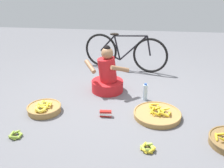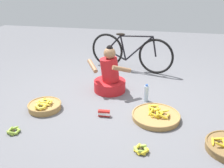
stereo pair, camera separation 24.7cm
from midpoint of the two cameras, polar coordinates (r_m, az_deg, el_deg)
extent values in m
plane|color=slate|center=(3.98, -1.44, -3.46)|extent=(10.00, 10.00, 0.00)
cylinder|color=red|center=(4.23, -2.69, -0.41)|extent=(0.52, 0.52, 0.18)
cylinder|color=red|center=(4.12, -2.77, 3.16)|extent=(0.33, 0.29, 0.41)
sphere|color=#9E704C|center=(4.03, -2.84, 6.84)|extent=(0.19, 0.19, 0.19)
sphere|color=black|center=(4.01, -2.87, 7.88)|extent=(0.10, 0.10, 0.10)
cylinder|color=#9E704C|center=(4.07, -6.63, 3.88)|extent=(0.24, 0.29, 0.16)
cylinder|color=#9E704C|center=(3.94, -0.03, 3.38)|extent=(0.30, 0.21, 0.16)
torus|color=black|center=(5.27, -3.81, 7.49)|extent=(0.68, 0.20, 0.68)
torus|color=black|center=(4.96, 7.10, 6.28)|extent=(0.68, 0.20, 0.68)
cylinder|color=black|center=(5.01, 3.30, 7.95)|extent=(0.54, 0.16, 0.55)
cylinder|color=black|center=(5.12, -0.22, 8.03)|extent=(0.15, 0.07, 0.49)
cylinder|color=black|center=(4.97, 2.69, 10.67)|extent=(0.64, 0.18, 0.08)
cylinder|color=black|center=(5.21, -1.72, 6.47)|extent=(0.42, 0.13, 0.18)
cylinder|color=black|center=(5.17, -2.37, 9.07)|extent=(0.31, 0.11, 0.35)
cylinder|color=black|center=(4.91, 6.75, 8.42)|extent=(0.12, 0.06, 0.38)
ellipsoid|color=black|center=(5.07, -0.87, 11.03)|extent=(0.18, 0.08, 0.05)
cylinder|color=#A87F47|center=(3.55, 8.07, -6.85)|extent=(0.64, 0.64, 0.06)
torus|color=#A87F47|center=(3.54, 8.10, -6.42)|extent=(0.65, 0.65, 0.02)
ellipsoid|color=yellow|center=(3.50, 10.73, -6.38)|extent=(0.06, 0.16, 0.08)
ellipsoid|color=yellow|center=(3.57, 9.66, -5.64)|extent=(0.16, 0.05, 0.08)
ellipsoid|color=yellow|center=(3.50, 8.45, -6.34)|extent=(0.05, 0.16, 0.06)
ellipsoid|color=yellow|center=(3.44, 9.55, -6.73)|extent=(0.16, 0.05, 0.09)
sphere|color=#382D19|center=(3.51, 9.59, -6.28)|extent=(0.03, 0.03, 0.03)
ellipsoid|color=yellow|center=(3.64, 8.32, -4.99)|extent=(0.06, 0.13, 0.07)
ellipsoid|color=yellow|center=(3.70, 7.65, -4.50)|extent=(0.13, 0.06, 0.05)
ellipsoid|color=yellow|center=(3.65, 6.57, -4.92)|extent=(0.05, 0.13, 0.05)
ellipsoid|color=yellow|center=(3.60, 7.33, -5.27)|extent=(0.13, 0.05, 0.07)
sphere|color=#382D19|center=(3.65, 7.46, -4.87)|extent=(0.03, 0.03, 0.03)
ellipsoid|color=gold|center=(3.53, 9.20, -6.03)|extent=(0.06, 0.16, 0.08)
ellipsoid|color=gold|center=(3.56, 8.86, -5.80)|extent=(0.13, 0.13, 0.06)
ellipsoid|color=gold|center=(3.57, 7.90, -5.49)|extent=(0.16, 0.05, 0.09)
ellipsoid|color=gold|center=(3.53, 7.05, -5.77)|extent=(0.10, 0.15, 0.08)
ellipsoid|color=gold|center=(3.49, 6.99, -6.37)|extent=(0.08, 0.16, 0.05)
ellipsoid|color=gold|center=(3.45, 7.78, -6.62)|extent=(0.16, 0.07, 0.08)
ellipsoid|color=gold|center=(3.47, 8.92, -6.55)|extent=(0.13, 0.13, 0.07)
sphere|color=#382D19|center=(3.51, 8.07, -6.17)|extent=(0.03, 0.03, 0.03)
ellipsoid|color=gold|center=(3.22, 21.14, -10.40)|extent=(0.14, 0.05, 0.06)
ellipsoid|color=gold|center=(3.16, 20.14, -11.02)|extent=(0.04, 0.14, 0.05)
ellipsoid|color=gold|center=(3.12, 21.57, -11.54)|extent=(0.13, 0.04, 0.08)
sphere|color=#382D19|center=(3.17, 21.24, -11.02)|extent=(0.03, 0.03, 0.03)
cylinder|color=#A87F47|center=(3.79, -16.66, -5.40)|extent=(0.46, 0.46, 0.08)
torus|color=#A87F47|center=(3.77, -16.74, -4.86)|extent=(0.48, 0.48, 0.02)
ellipsoid|color=yellow|center=(3.73, -15.39, -4.50)|extent=(0.06, 0.14, 0.07)
ellipsoid|color=yellow|center=(3.79, -15.76, -4.14)|extent=(0.14, 0.07, 0.07)
ellipsoid|color=yellow|center=(3.76, -17.19, -4.56)|extent=(0.06, 0.14, 0.07)
ellipsoid|color=yellow|center=(3.69, -16.44, -4.99)|extent=(0.14, 0.06, 0.06)
sphere|color=#382D19|center=(3.75, -16.29, -4.54)|extent=(0.03, 0.03, 0.03)
ellipsoid|color=yellow|center=(3.78, -15.94, -4.27)|extent=(0.05, 0.12, 0.05)
ellipsoid|color=yellow|center=(3.82, -16.16, -3.91)|extent=(0.13, 0.08, 0.06)
ellipsoid|color=yellow|center=(3.83, -17.21, -3.99)|extent=(0.09, 0.13, 0.07)
ellipsoid|color=yellow|center=(3.77, -17.40, -4.44)|extent=(0.12, 0.11, 0.07)
ellipsoid|color=yellow|center=(3.75, -16.59, -4.54)|extent=(0.12, 0.09, 0.07)
sphere|color=#382D19|center=(3.79, -16.70, -4.20)|extent=(0.03, 0.03, 0.03)
ellipsoid|color=yellow|center=(3.74, -15.99, -4.58)|extent=(0.05, 0.16, 0.06)
ellipsoid|color=yellow|center=(3.82, -16.78, -4.08)|extent=(0.16, 0.06, 0.06)
ellipsoid|color=yellow|center=(3.78, -18.02, -4.57)|extent=(0.05, 0.16, 0.05)
ellipsoid|color=yellow|center=(3.71, -17.52, -4.96)|extent=(0.16, 0.04, 0.08)
sphere|color=#382D19|center=(3.76, -17.01, -4.55)|extent=(0.03, 0.03, 0.03)
ellipsoid|color=yellow|center=(3.64, -16.65, -5.44)|extent=(0.04, 0.13, 0.06)
ellipsoid|color=yellow|center=(3.69, -16.78, -5.04)|extent=(0.13, 0.10, 0.07)
ellipsoid|color=yellow|center=(3.71, -17.49, -5.01)|extent=(0.13, 0.09, 0.06)
ellipsoid|color=yellow|center=(3.69, -18.14, -5.16)|extent=(0.07, 0.13, 0.08)
ellipsoid|color=yellow|center=(3.67, -18.31, -5.30)|extent=(0.06, 0.13, 0.09)
ellipsoid|color=yellow|center=(3.62, -18.04, -5.66)|extent=(0.13, 0.08, 0.09)
ellipsoid|color=yellow|center=(3.62, -17.16, -5.77)|extent=(0.12, 0.11, 0.06)
sphere|color=#382D19|center=(3.66, -17.46, -5.36)|extent=(0.03, 0.03, 0.03)
ellipsoid|color=#8CAD38|center=(3.36, -21.80, -10.64)|extent=(0.04, 0.13, 0.05)
ellipsoid|color=#8CAD38|center=(3.40, -21.84, -10.19)|extent=(0.12, 0.10, 0.05)
ellipsoid|color=#8CAD38|center=(3.43, -22.68, -9.99)|extent=(0.13, 0.09, 0.06)
ellipsoid|color=#8CAD38|center=(3.42, -23.44, -10.30)|extent=(0.05, 0.13, 0.06)
ellipsoid|color=#8CAD38|center=(3.36, -23.37, -10.96)|extent=(0.13, 0.07, 0.06)
ellipsoid|color=#8CAD38|center=(3.34, -22.78, -10.96)|extent=(0.13, 0.08, 0.08)
sphere|color=#382D19|center=(3.38, -22.69, -10.49)|extent=(0.03, 0.03, 0.03)
ellipsoid|color=#9EB747|center=(2.96, 6.51, -13.88)|extent=(0.06, 0.13, 0.07)
ellipsoid|color=#9EB747|center=(2.99, 5.61, -13.31)|extent=(0.13, 0.05, 0.08)
ellipsoid|color=#9EB747|center=(2.98, 4.70, -13.54)|extent=(0.11, 0.12, 0.06)
ellipsoid|color=#9EB747|center=(2.92, 4.58, -14.31)|extent=(0.11, 0.12, 0.07)
ellipsoid|color=#9EB747|center=(2.91, 5.87, -14.51)|extent=(0.13, 0.09, 0.09)
sphere|color=#382D19|center=(2.95, 5.45, -13.97)|extent=(0.03, 0.03, 0.03)
ellipsoid|color=yellow|center=(2.95, 6.73, -14.02)|extent=(0.04, 0.13, 0.08)
ellipsoid|color=yellow|center=(2.98, 6.46, -13.69)|extent=(0.11, 0.12, 0.06)
ellipsoid|color=yellow|center=(2.99, 5.34, -13.38)|extent=(0.14, 0.06, 0.07)
ellipsoid|color=yellow|center=(2.97, 4.59, -13.65)|extent=(0.09, 0.13, 0.07)
ellipsoid|color=yellow|center=(2.92, 4.60, -14.42)|extent=(0.10, 0.13, 0.06)
ellipsoid|color=yellow|center=(2.90, 5.40, -14.77)|extent=(0.14, 0.05, 0.06)
ellipsoid|color=yellow|center=(2.92, 6.48, -14.52)|extent=(0.11, 0.13, 0.06)
sphere|color=#382D19|center=(2.95, 5.57, -14.05)|extent=(0.03, 0.03, 0.03)
cylinder|color=silver|center=(3.93, 5.61, -1.91)|extent=(0.07, 0.07, 0.25)
cylinder|color=#2D59B7|center=(3.88, 5.69, -0.09)|extent=(0.04, 0.04, 0.02)
cube|color=red|center=(3.54, -3.42, -7.04)|extent=(0.16, 0.06, 0.03)
cube|color=white|center=(3.51, -3.39, -6.72)|extent=(0.16, 0.05, 0.03)
cube|color=red|center=(3.51, -3.47, -6.21)|extent=(0.16, 0.06, 0.03)
camera|label=1|loc=(0.12, -91.93, -0.86)|focal=41.05mm
camera|label=2|loc=(0.12, 88.07, 0.86)|focal=41.05mm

